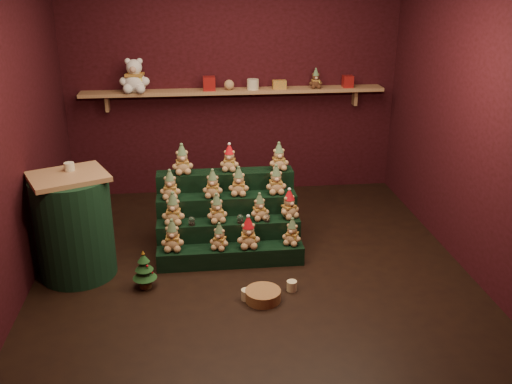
{
  "coord_description": "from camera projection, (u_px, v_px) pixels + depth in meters",
  "views": [
    {
      "loc": [
        -0.5,
        -4.86,
        2.65
      ],
      "look_at": [
        0.08,
        0.25,
        0.64
      ],
      "focal_mm": 40.0,
      "sensor_mm": 36.0,
      "label": 1
    }
  ],
  "objects": [
    {
      "name": "teddy_4",
      "position": [
        173.0,
        209.0,
        5.45
      ],
      "size": [
        0.24,
        0.22,
        0.31
      ],
      "primitive_type": null,
      "rotation": [
        0.0,
        0.0,
        -0.1
      ],
      "color": "tan",
      "rests_on": "riser_tier_midfront"
    },
    {
      "name": "snow_globe_a",
      "position": [
        192.0,
        221.0,
        5.46
      ],
      "size": [
        0.06,
        0.06,
        0.09
      ],
      "color": "black",
      "rests_on": "riser_tier_midfront"
    },
    {
      "name": "riser_tier_midback",
      "position": [
        227.0,
        220.0,
        5.8
      ],
      "size": [
        1.4,
        0.22,
        0.54
      ],
      "primitive_type": "cube",
      "color": "black",
      "rests_on": "ground"
    },
    {
      "name": "left_wall",
      "position": [
        8.0,
        129.0,
        4.79
      ],
      "size": [
        0.1,
        4.0,
        2.8
      ],
      "primitive_type": "cube",
      "color": "black",
      "rests_on": "ground"
    },
    {
      "name": "teddy_0",
      "position": [
        172.0,
        235.0,
        5.33
      ],
      "size": [
        0.23,
        0.21,
        0.3
      ],
      "primitive_type": null,
      "rotation": [
        0.0,
        0.0,
        -0.06
      ],
      "color": "tan",
      "rests_on": "riser_tier_front"
    },
    {
      "name": "right_wall",
      "position": [
        473.0,
        116.0,
        5.22
      ],
      "size": [
        0.1,
        4.0,
        2.8
      ],
      "primitive_type": "cube",
      "color": "black",
      "rests_on": "ground"
    },
    {
      "name": "teddy_5",
      "position": [
        217.0,
        208.0,
        5.5
      ],
      "size": [
        0.23,
        0.22,
        0.28
      ],
      "primitive_type": null,
      "rotation": [
        0.0,
        0.0,
        0.21
      ],
      "color": "tan",
      "rests_on": "riser_tier_midfront"
    },
    {
      "name": "back_shelf",
      "position": [
        234.0,
        92.0,
        6.78
      ],
      "size": [
        3.6,
        0.26,
        0.24
      ],
      "color": "#A67A53",
      "rests_on": "ground"
    },
    {
      "name": "riser_tier_front",
      "position": [
        231.0,
        256.0,
        5.46
      ],
      "size": [
        1.4,
        0.22,
        0.18
      ],
      "primitive_type": "cube",
      "color": "black",
      "rests_on": "ground"
    },
    {
      "name": "mini_christmas_tree",
      "position": [
        144.0,
        270.0,
        5.03
      ],
      "size": [
        0.22,
        0.22,
        0.37
      ],
      "rotation": [
        0.0,
        0.0,
        0.22
      ],
      "color": "#432F18",
      "rests_on": "ground"
    },
    {
      "name": "teddy_13",
      "position": [
        229.0,
        158.0,
        5.81
      ],
      "size": [
        0.23,
        0.21,
        0.27
      ],
      "primitive_type": null,
      "rotation": [
        0.0,
        0.0,
        -0.21
      ],
      "color": "tan",
      "rests_on": "riser_tier_back"
    },
    {
      "name": "scarf_gift_box",
      "position": [
        279.0,
        85.0,
        6.78
      ],
      "size": [
        0.16,
        0.1,
        0.1
      ],
      "primitive_type": "cube",
      "color": "orange",
      "rests_on": "back_shelf"
    },
    {
      "name": "teddy_3",
      "position": [
        292.0,
        232.0,
        5.45
      ],
      "size": [
        0.24,
        0.24,
        0.26
      ],
      "primitive_type": null,
      "rotation": [
        0.0,
        0.0,
        -0.49
      ],
      "color": "tan",
      "rests_on": "riser_tier_front"
    },
    {
      "name": "snow_globe_c",
      "position": [
        267.0,
        218.0,
        5.54
      ],
      "size": [
        0.06,
        0.06,
        0.08
      ],
      "color": "black",
      "rests_on": "riser_tier_midfront"
    },
    {
      "name": "table_ornament",
      "position": [
        69.0,
        167.0,
        5.05
      ],
      "size": [
        0.09,
        0.09,
        0.07
      ],
      "primitive_type": "cylinder",
      "color": "beige",
      "rests_on": "side_table"
    },
    {
      "name": "teddy_9",
      "position": [
        213.0,
        184.0,
        5.62
      ],
      "size": [
        0.23,
        0.21,
        0.28
      ],
      "primitive_type": null,
      "rotation": [
        0.0,
        0.0,
        -0.17
      ],
      "color": "tan",
      "rests_on": "riser_tier_midback"
    },
    {
      "name": "teddy_12",
      "position": [
        182.0,
        159.0,
        5.73
      ],
      "size": [
        0.24,
        0.22,
        0.3
      ],
      "primitive_type": null,
      "rotation": [
        0.0,
        0.0,
        0.13
      ],
      "color": "tan",
      "rests_on": "riser_tier_back"
    },
    {
      "name": "gift_tin_red_b",
      "position": [
        348.0,
        81.0,
        6.86
      ],
      "size": [
        0.12,
        0.12,
        0.14
      ],
      "primitive_type": "cube",
      "color": "maroon",
      "rests_on": "back_shelf"
    },
    {
      "name": "gift_tin_red_a",
      "position": [
        209.0,
        84.0,
        6.69
      ],
      "size": [
        0.14,
        0.14,
        0.16
      ],
      "primitive_type": "cube",
      "color": "maroon",
      "rests_on": "back_shelf"
    },
    {
      "name": "shelf_plush_ball",
      "position": [
        229.0,
        85.0,
        6.72
      ],
      "size": [
        0.12,
        0.12,
        0.12
      ],
      "primitive_type": "sphere",
      "color": "tan",
      "rests_on": "back_shelf"
    },
    {
      "name": "teddy_14",
      "position": [
        279.0,
        157.0,
        5.84
      ],
      "size": [
        0.22,
        0.2,
        0.28
      ],
      "primitive_type": null,
      "rotation": [
        0.0,
        0.0,
        0.1
      ],
      "color": "tan",
      "rests_on": "riser_tier_back"
    },
    {
      "name": "mug_left",
      "position": [
        247.0,
        295.0,
        4.89
      ],
      "size": [
        0.09,
        0.09,
        0.09
      ],
      "primitive_type": "cylinder",
      "color": "beige",
      "rests_on": "ground"
    },
    {
      "name": "brown_bear",
      "position": [
        316.0,
        79.0,
        6.8
      ],
      "size": [
        0.16,
        0.15,
        0.23
      ],
      "primitive_type": null,
      "rotation": [
        0.0,
        0.0,
        0.01
      ],
      "color": "#462917",
      "rests_on": "back_shelf"
    },
    {
      "name": "side_table",
      "position": [
        74.0,
        226.0,
        5.15
      ],
      "size": [
        0.8,
        0.75,
        0.98
      ],
      "rotation": [
        0.0,
        0.0,
        0.42
      ],
      "color": "#A67A53",
      "rests_on": "ground"
    },
    {
      "name": "front_wall",
      "position": [
        289.0,
        215.0,
        3.11
      ],
      "size": [
        4.0,
        0.1,
        2.8
      ],
      "primitive_type": "cube",
      "color": "black",
      "rests_on": "ground"
    },
    {
      "name": "riser_tier_back",
      "position": [
        226.0,
        204.0,
        5.97
      ],
      "size": [
        1.4,
        0.22,
        0.72
      ],
      "primitive_type": "cube",
      "color": "black",
      "rests_on": "ground"
    },
    {
      "name": "gift_tin_cream",
      "position": [
        253.0,
        84.0,
        6.75
      ],
      "size": [
        0.14,
        0.14,
        0.12
      ],
      "primitive_type": "cylinder",
      "color": "beige",
      "rests_on": "back_shelf"
    },
    {
      "name": "snow_globe_b",
      "position": [
        240.0,
        219.0,
        5.51
      ],
      "size": [
        0.06,
        0.06,
        0.09
      ],
      "color": "black",
      "rests_on": "riser_tier_midfront"
    },
    {
      "name": "teddy_2",
      "position": [
        248.0,
        232.0,
        5.38
      ],
      "size": [
        0.22,
        0.2,
        0.31
      ],
      "primitive_type": null,
      "rotation": [
        0.0,
        0.0,
        0.01
      ],
      "color": "tan",
      "rests_on": "riser_tier_front"
    },
    {
      "name": "teddy_8",
      "position": [
        170.0,
        185.0,
        5.59
      ],
      "size": [
        0.22,
        0.2,
        0.29
      ],
      "primitive_type": null,
      "rotation": [
        0.0,
        0.0,
        -0.09
      ],
      "color": "tan",
      "rests_on": "riser_tier_midback"
    },
    {
      "name": "ground",
      "position": [
        251.0,
        263.0,
        5.52
      ],
      "size": [
        4.0,
        4.0,
        0.0
      ],
      "primitive_type": "plane",
      "color": "black",
      "rests_on": "ground"
    },
    {
      "name": "teddy_11",
      "position": [
        276.0,
        180.0,
        5.71
      ],
      "size": [
        0.21,
        0.19,
        0.29
      ],
      "primitive_type": null,
      "rotation": [
        0.0,
        0.0,
        0.03
      ],
      "color": "tan",
      "rests_on": "riser_tier_midback"
    },
    {
      "name": "teddy_1",
      "position": [
        219.0,
        236.0,
        5.36
      ],
      "size": [
        0.23,
        0.22,
        0.26
      ],
      "primitive_type": null,
      "rotation": [
        0.0,
        0.0,
        -0.41
      ],
      "color": "tan",
      "rests_on": "riser_tier_front"
    },
    {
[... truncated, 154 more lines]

